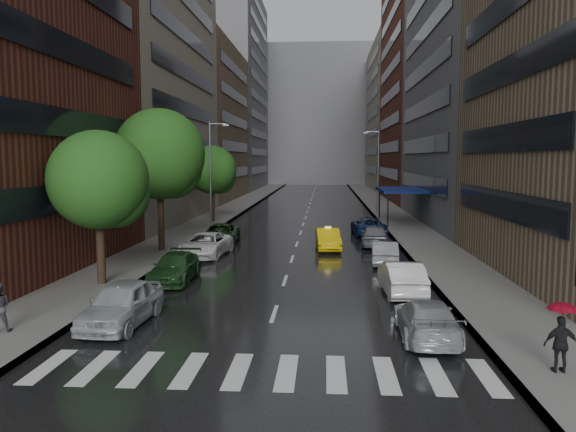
% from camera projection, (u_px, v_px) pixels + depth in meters
% --- Properties ---
extents(ground, '(220.00, 220.00, 0.00)m').
position_uv_depth(ground, '(263.00, 348.00, 17.98)').
color(ground, gray).
rests_on(ground, ground).
extents(road, '(14.00, 140.00, 0.01)m').
position_uv_depth(road, '(308.00, 209.00, 67.61)').
color(road, black).
rests_on(road, ground).
extents(sidewalk_left, '(4.00, 140.00, 0.15)m').
position_uv_depth(sidewalk_left, '(234.00, 208.00, 68.19)').
color(sidewalk_left, gray).
rests_on(sidewalk_left, ground).
extents(sidewalk_right, '(4.00, 140.00, 0.15)m').
position_uv_depth(sidewalk_right, '(384.00, 209.00, 67.02)').
color(sidewalk_right, gray).
rests_on(sidewalk_right, ground).
extents(crosswalk, '(13.15, 2.80, 0.01)m').
position_uv_depth(crosswalk, '(262.00, 371.00, 15.98)').
color(crosswalk, silver).
rests_on(crosswalk, ground).
extents(buildings_left, '(8.00, 108.00, 38.00)m').
position_uv_depth(buildings_left, '(200.00, 84.00, 75.67)').
color(buildings_left, maroon).
rests_on(buildings_left, ground).
extents(buildings_right, '(8.05, 109.10, 36.00)m').
position_uv_depth(buildings_right, '(427.00, 88.00, 71.75)').
color(buildings_right, '#937A5B').
rests_on(buildings_right, ground).
extents(building_far, '(40.00, 14.00, 32.00)m').
position_uv_depth(building_far, '(317.00, 116.00, 133.47)').
color(building_far, slate).
rests_on(building_far, ground).
extents(tree_near, '(4.63, 4.63, 7.38)m').
position_uv_depth(tree_near, '(98.00, 180.00, 26.14)').
color(tree_near, '#382619').
rests_on(tree_near, ground).
extents(tree_mid, '(5.79, 5.79, 9.23)m').
position_uv_depth(tree_mid, '(159.00, 154.00, 35.76)').
color(tree_mid, '#382619').
rests_on(tree_mid, ground).
extents(tree_far, '(4.56, 4.56, 7.27)m').
position_uv_depth(tree_far, '(212.00, 170.00, 52.51)').
color(tree_far, '#382619').
rests_on(tree_far, ground).
extents(taxi, '(1.82, 4.41, 1.42)m').
position_uv_depth(taxi, '(328.00, 239.00, 37.24)').
color(taxi, yellow).
rests_on(taxi, ground).
extents(parked_cars_left, '(2.88, 24.51, 1.61)m').
position_uv_depth(parked_cars_left, '(193.00, 254.00, 31.39)').
color(parked_cars_left, '#B5B9C0').
rests_on(parked_cars_left, ground).
extents(parked_cars_right, '(2.70, 30.53, 1.55)m').
position_uv_depth(parked_cars_right, '(383.00, 249.00, 33.26)').
color(parked_cars_right, '#A3A9AC').
rests_on(parked_cars_right, ground).
extents(ped_red_umbrella, '(0.94, 0.82, 2.01)m').
position_uv_depth(ped_red_umbrella, '(562.00, 331.00, 15.45)').
color(ped_red_umbrella, black).
rests_on(ped_red_umbrella, sidewalk_right).
extents(street_lamp_left, '(1.74, 0.22, 9.00)m').
position_uv_depth(street_lamp_left, '(211.00, 172.00, 47.76)').
color(street_lamp_left, gray).
rests_on(street_lamp_left, sidewalk_left).
extents(street_lamp_right, '(1.74, 0.22, 9.00)m').
position_uv_depth(street_lamp_right, '(377.00, 169.00, 61.65)').
color(street_lamp_right, gray).
rests_on(street_lamp_right, sidewalk_right).
extents(awning, '(4.00, 8.00, 3.12)m').
position_uv_depth(awning, '(401.00, 190.00, 51.82)').
color(awning, navy).
rests_on(awning, sidewalk_right).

